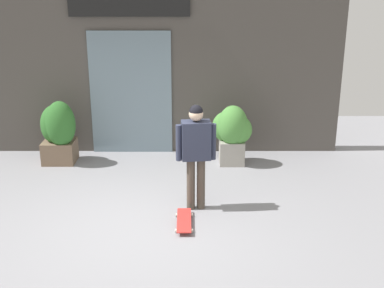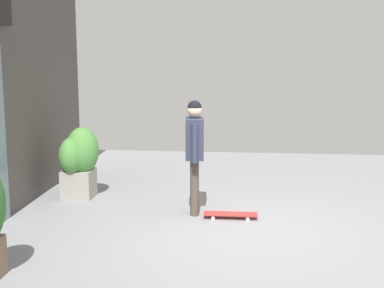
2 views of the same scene
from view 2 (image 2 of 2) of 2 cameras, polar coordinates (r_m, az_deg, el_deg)
The scene contains 4 objects.
ground_plane at distance 7.06m, azimuth 4.31°, elevation -9.60°, with size 12.00×12.00×0.00m, color gray.
skateboarder at distance 7.59m, azimuth 0.28°, elevation -0.12°, with size 0.62×0.30×1.70m.
skateboard at distance 7.61m, azimuth 4.26°, elevation -7.70°, with size 0.27×0.78×0.08m.
planter_box_left at distance 8.76m, azimuth -12.21°, elevation -1.56°, with size 0.76×0.61×1.18m.
Camera 2 is at (-6.68, -0.18, 2.29)m, focal length 48.55 mm.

